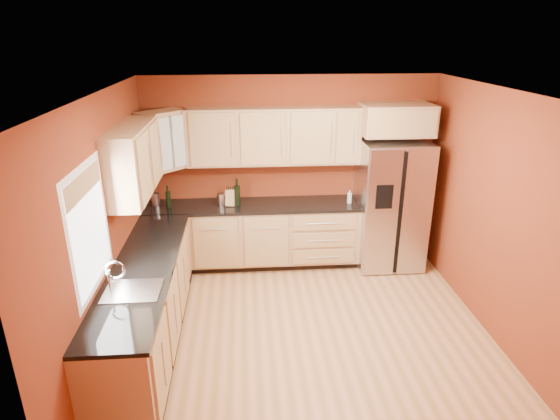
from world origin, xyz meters
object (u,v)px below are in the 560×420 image
object	(u,v)px
refrigerator	(390,204)
canister_left	(156,199)
knife_block	(230,198)
wine_bottle_a	(168,197)
soap_dispenser	(350,197)

from	to	relation	value
refrigerator	canister_left	world-z (taller)	refrigerator
refrigerator	knife_block	bearing A→B (deg)	178.68
refrigerator	canister_left	size ratio (longest dim) A/B	9.89
canister_left	wine_bottle_a	size ratio (longest dim) A/B	0.60
canister_left	knife_block	distance (m)	1.01
refrigerator	soap_dispenser	size ratio (longest dim) A/B	9.97
canister_left	soap_dispenser	size ratio (longest dim) A/B	1.01
canister_left	knife_block	bearing A→B (deg)	-3.79
wine_bottle_a	knife_block	world-z (taller)	wine_bottle_a
canister_left	knife_block	world-z (taller)	knife_block
canister_left	knife_block	xyz separation A→B (m)	(1.00, -0.07, 0.02)
wine_bottle_a	soap_dispenser	bearing A→B (deg)	-0.36
canister_left	soap_dispenser	distance (m)	2.63
knife_block	canister_left	bearing A→B (deg)	-171.34
wine_bottle_a	knife_block	distance (m)	0.83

